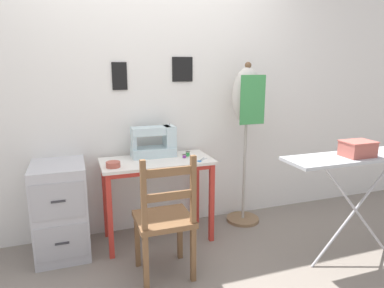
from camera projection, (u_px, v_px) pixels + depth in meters
name	position (u px, v px, depth m)	size (l,w,h in m)	color
ground_plane	(165.00, 251.00, 2.86)	(14.00, 14.00, 0.00)	gray
wall_back	(148.00, 93.00, 3.07)	(10.00, 0.06, 2.55)	silver
sewing_table	(157.00, 173.00, 2.93)	(0.94, 0.46, 0.73)	silver
sewing_machine	(156.00, 142.00, 3.01)	(0.40, 0.19, 0.29)	silver
fabric_bowl	(113.00, 164.00, 2.70)	(0.11, 0.11, 0.04)	#B25647
scissors	(201.00, 160.00, 2.89)	(0.12, 0.11, 0.01)	silver
thread_spool_near_machine	(184.00, 156.00, 2.97)	(0.04, 0.04, 0.03)	purple
thread_spool_mid_table	(188.00, 154.00, 3.02)	(0.04, 0.04, 0.04)	green
wooden_chair	(165.00, 220.00, 2.44)	(0.40, 0.38, 0.93)	brown
filing_cabinet	(61.00, 209.00, 2.76)	(0.41, 0.52, 0.76)	#B7B7BC
dress_form	(247.00, 109.00, 3.18)	(0.32, 0.32, 1.55)	#846647
ironing_board	(361.00, 161.00, 2.57)	(1.23, 0.31, 0.87)	#ADB2B7
storage_box	(358.00, 149.00, 2.50)	(0.23, 0.17, 0.12)	#AD564C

